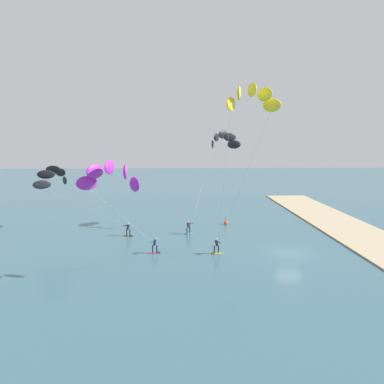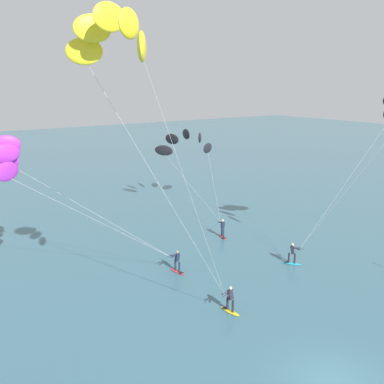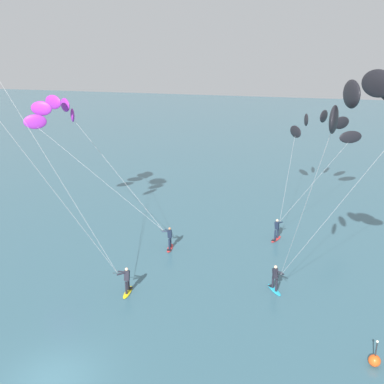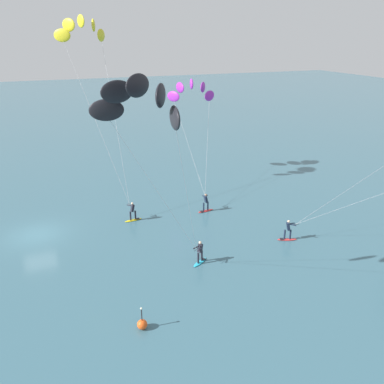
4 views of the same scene
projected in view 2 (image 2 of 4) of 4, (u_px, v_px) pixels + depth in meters
The scene contains 3 objects.
kitesurfer_nearshore at pixel (119, 53), 16.71m from camera, with size 9.35×5.09×16.46m.
kitesurfer_far_out at pixel (16, 161), 25.69m from camera, with size 11.89×6.09×10.51m.
kitesurfer_downwind at pixel (187, 144), 45.66m from camera, with size 6.60×12.26×8.69m.
Camera 2 is at (-15.11, -9.98, 13.54)m, focal length 40.04 mm.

